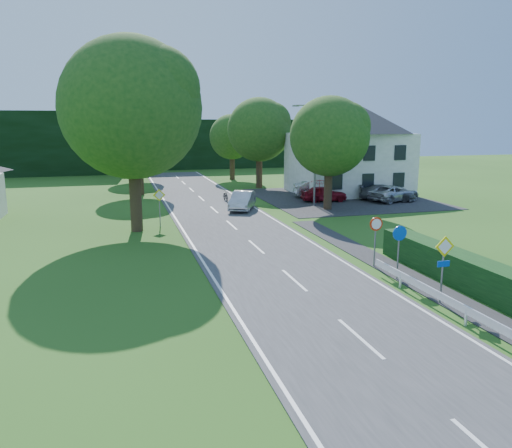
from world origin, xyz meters
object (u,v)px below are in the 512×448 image
object	(u,v)px
parked_car_silver_a	(322,188)
parasol	(320,191)
motorcycle	(226,195)
parked_car_silver_b	(394,193)
parked_car_red	(324,194)
parked_car_grey	(387,193)
moving_car	(242,200)
streetlight	(314,150)

from	to	relation	value
parked_car_silver_a	parasol	distance (m)	2.88
motorcycle	parked_car_silver_b	distance (m)	14.30
parked_car_red	parasol	bearing A→B (deg)	137.11
motorcycle	parked_car_grey	distance (m)	13.75
motorcycle	parked_car_red	xyz separation A→B (m)	(7.95, -2.51, 0.18)
moving_car	parked_car_silver_a	world-z (taller)	parked_car_silver_a
parked_car_grey	parked_car_silver_a	bearing A→B (deg)	85.56
moving_car	motorcycle	distance (m)	4.63
streetlight	parked_car_grey	bearing A→B (deg)	4.97
parked_car_red	parked_car_silver_b	world-z (taller)	parked_car_silver_b
motorcycle	parked_car_red	bearing A→B (deg)	-16.11
parked_car_silver_a	parked_car_silver_b	distance (m)	6.16
parked_car_silver_b	parasol	distance (m)	6.51
motorcycle	parasol	distance (m)	7.94
motorcycle	streetlight	bearing A→B (deg)	-32.15
parked_car_grey	streetlight	bearing A→B (deg)	123.23
parked_car_silver_a	parasol	bearing A→B (deg)	167.89
streetlight	parked_car_silver_b	size ratio (longest dim) A/B	1.66
motorcycle	parasol	size ratio (longest dim) A/B	0.82
parked_car_red	parked_car_silver_a	bearing A→B (deg)	-13.65
moving_car	parasol	size ratio (longest dim) A/B	1.94
moving_car	parked_car_silver_b	xyz separation A→B (m)	(13.41, 0.64, -0.03)
parked_car_silver_a	parked_car_silver_b	size ratio (longest dim) A/B	1.04
moving_car	parked_car_red	xyz separation A→B (m)	(7.63, 2.10, -0.05)
parked_car_silver_a	streetlight	bearing A→B (deg)	162.11
parked_car_red	streetlight	bearing A→B (deg)	139.25
parked_car_silver_b	parked_car_silver_a	bearing A→B (deg)	36.69
parked_car_silver_a	parked_car_red	bearing A→B (deg)	176.53
parked_car_grey	parked_car_silver_b	distance (m)	0.62
parked_car_red	parked_car_grey	xyz separation A→B (m)	(5.33, -1.04, 0.01)
motorcycle	parked_car_silver_b	xyz separation A→B (m)	(13.73, -3.97, 0.20)
streetlight	parked_car_silver_b	xyz separation A→B (m)	(7.47, 0.19, -3.76)
streetlight	parked_car_silver_b	distance (m)	8.36
moving_car	streetlight	bearing A→B (deg)	28.27
parked_car_grey	parasol	xyz separation A→B (m)	(-5.99, 0.44, 0.32)
streetlight	parked_car_red	bearing A→B (deg)	44.30
motorcycle	parasol	world-z (taller)	parasol
moving_car	parked_car_grey	size ratio (longest dim) A/B	0.93
parasol	moving_car	bearing A→B (deg)	-167.82
streetlight	parked_car_red	xyz separation A→B (m)	(1.69, 1.65, -3.77)
parked_car_grey	parasol	bearing A→B (deg)	114.06
motorcycle	parked_car_silver_b	bearing A→B (deg)	-14.70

